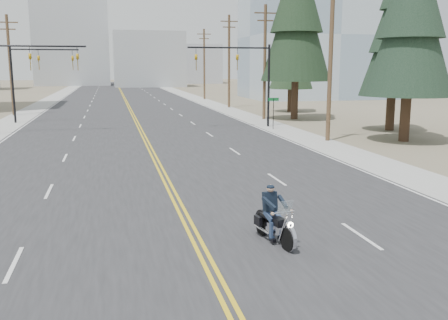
% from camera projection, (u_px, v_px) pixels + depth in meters
% --- Properties ---
extents(ground_plane, '(400.00, 400.00, 0.00)m').
position_uv_depth(ground_plane, '(235.00, 317.00, 10.39)').
color(ground_plane, '#776D56').
rests_on(ground_plane, ground).
extents(road, '(20.00, 200.00, 0.01)m').
position_uv_depth(road, '(126.00, 100.00, 77.47)').
color(road, '#303033').
rests_on(road, ground).
extents(sidewalk_left, '(3.00, 200.00, 0.01)m').
position_uv_depth(sidewalk_left, '(48.00, 101.00, 74.96)').
color(sidewalk_left, '#A5A5A0').
rests_on(sidewalk_left, ground).
extents(sidewalk_right, '(3.00, 200.00, 0.01)m').
position_uv_depth(sidewalk_right, '(198.00, 99.00, 79.98)').
color(sidewalk_right, '#A5A5A0').
rests_on(sidewalk_right, ground).
extents(traffic_mast_left, '(7.10, 0.26, 7.00)m').
position_uv_depth(traffic_mast_left, '(20.00, 69.00, 38.19)').
color(traffic_mast_left, black).
rests_on(traffic_mast_left, ground).
extents(traffic_mast_right, '(7.10, 0.26, 7.00)m').
position_uv_depth(traffic_mast_right, '(246.00, 69.00, 42.11)').
color(traffic_mast_right, black).
rests_on(traffic_mast_right, ground).
extents(traffic_mast_far, '(6.10, 0.26, 7.00)m').
position_uv_depth(traffic_mast_far, '(31.00, 70.00, 45.79)').
color(traffic_mast_far, black).
rests_on(traffic_mast_far, ground).
extents(street_sign, '(0.90, 0.06, 2.62)m').
position_uv_depth(street_sign, '(273.00, 108.00, 41.17)').
color(street_sign, black).
rests_on(street_sign, ground).
extents(utility_pole_b, '(2.20, 0.30, 11.50)m').
position_uv_depth(utility_pole_b, '(331.00, 54.00, 34.06)').
color(utility_pole_b, brown).
rests_on(utility_pole_b, ground).
extents(utility_pole_c, '(2.20, 0.30, 11.00)m').
position_uv_depth(utility_pole_c, '(265.00, 61.00, 48.48)').
color(utility_pole_c, brown).
rests_on(utility_pole_c, ground).
extents(utility_pole_d, '(2.20, 0.30, 11.50)m').
position_uv_depth(utility_pole_d, '(229.00, 60.00, 62.81)').
color(utility_pole_d, brown).
rests_on(utility_pole_d, ground).
extents(utility_pole_e, '(2.20, 0.30, 11.00)m').
position_uv_depth(utility_pole_e, '(204.00, 63.00, 79.15)').
color(utility_pole_e, brown).
rests_on(utility_pole_e, ground).
extents(utility_pole_left, '(2.20, 0.30, 10.50)m').
position_uv_depth(utility_pole_left, '(10.00, 64.00, 52.65)').
color(utility_pole_left, brown).
rests_on(utility_pole_left, ground).
extents(glass_building, '(24.00, 16.00, 20.00)m').
position_uv_depth(glass_building, '(320.00, 37.00, 82.62)').
color(glass_building, '#9EB5CC').
rests_on(glass_building, ground).
extents(haze_bldg_b, '(18.00, 14.00, 14.00)m').
position_uv_depth(haze_bldg_b, '(149.00, 60.00, 130.64)').
color(haze_bldg_b, '#ADB2B7').
rests_on(haze_bldg_b, ground).
extents(haze_bldg_c, '(16.00, 12.00, 18.00)m').
position_uv_depth(haze_bldg_c, '(284.00, 51.00, 122.89)').
color(haze_bldg_c, '#B7BCC6').
rests_on(haze_bldg_c, ground).
extents(haze_bldg_d, '(20.00, 15.00, 26.00)m').
position_uv_depth(haze_bldg_d, '(72.00, 38.00, 139.54)').
color(haze_bldg_d, '#ADB2B7').
rests_on(haze_bldg_d, ground).
extents(haze_bldg_e, '(14.00, 14.00, 12.00)m').
position_uv_depth(haze_bldg_e, '(197.00, 64.00, 158.50)').
color(haze_bldg_e, '#B7BCC6').
rests_on(haze_bldg_e, ground).
extents(motorcyclist, '(1.32, 2.32, 1.70)m').
position_uv_depth(motorcyclist, '(275.00, 215.00, 14.64)').
color(motorcyclist, black).
rests_on(motorcyclist, ground).
extents(conifer_near, '(5.97, 5.97, 15.79)m').
position_uv_depth(conifer_near, '(412.00, 7.00, 33.27)').
color(conifer_near, '#382619').
rests_on(conifer_near, ground).
extents(conifer_mid, '(5.28, 5.28, 14.07)m').
position_uv_depth(conifer_mid, '(395.00, 29.00, 39.49)').
color(conifer_mid, '#382619').
rests_on(conifer_mid, ground).
extents(conifer_tall, '(6.80, 6.80, 18.89)m').
position_uv_depth(conifer_tall, '(297.00, 6.00, 47.82)').
color(conifer_tall, '#382619').
rests_on(conifer_tall, ground).
extents(conifer_far, '(4.97, 4.97, 13.32)m').
position_uv_depth(conifer_far, '(292.00, 44.00, 56.54)').
color(conifer_far, '#382619').
rests_on(conifer_far, ground).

